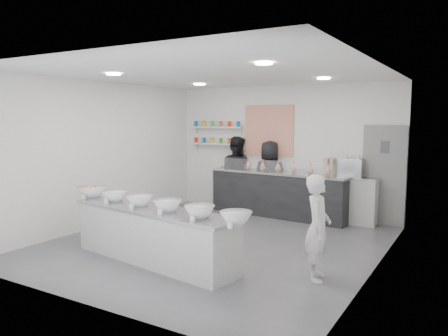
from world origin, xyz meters
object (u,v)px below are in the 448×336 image
at_px(espresso_machine, 351,168).
at_px(woman_prep, 318,228).
at_px(espresso_ledge, 345,200).
at_px(staff_right, 270,177).
at_px(staff_left, 236,173).
at_px(prep_counter, 154,235).
at_px(back_bar, 278,194).

bearing_deg(espresso_machine, woman_prep, -82.52).
distance_m(espresso_ledge, espresso_machine, 0.70).
bearing_deg(staff_right, staff_left, -4.42).
bearing_deg(prep_counter, woman_prep, 21.57).
relative_size(espresso_ledge, staff_left, 0.75).
height_order(espresso_ledge, staff_left, staff_left).
height_order(espresso_ledge, espresso_machine, espresso_machine).
bearing_deg(staff_left, espresso_ledge, 178.22).
bearing_deg(woman_prep, espresso_ledge, -6.14).
bearing_deg(staff_left, woman_prep, 132.10).
relative_size(back_bar, staff_left, 1.84).
bearing_deg(back_bar, staff_left, 173.47).
height_order(back_bar, espresso_ledge, back_bar).
distance_m(prep_counter, woman_prep, 2.53).
bearing_deg(prep_counter, back_bar, 93.11).
bearing_deg(woman_prep, espresso_machine, -8.05).
relative_size(back_bar, woman_prep, 2.25).
xyz_separation_m(back_bar, woman_prep, (2.08, -3.37, 0.22)).
bearing_deg(back_bar, espresso_ledge, 11.86).
bearing_deg(prep_counter, espresso_ledge, 74.18).
bearing_deg(woman_prep, back_bar, 16.12).
bearing_deg(espresso_ledge, prep_counter, -114.37).
height_order(back_bar, espresso_machine, espresso_machine).
bearing_deg(espresso_ledge, back_bar, -173.11).
bearing_deg(back_bar, espresso_machine, 11.35).
xyz_separation_m(espresso_machine, woman_prep, (0.47, -3.55, -0.45)).
height_order(prep_counter, espresso_ledge, espresso_ledge).
xyz_separation_m(back_bar, staff_right, (-0.32, 0.25, 0.35)).
height_order(prep_counter, staff_right, staff_right).
bearing_deg(espresso_ledge, espresso_machine, 0.00).
distance_m(woman_prep, staff_right, 4.34).
xyz_separation_m(prep_counter, staff_right, (0.06, 4.18, 0.44)).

